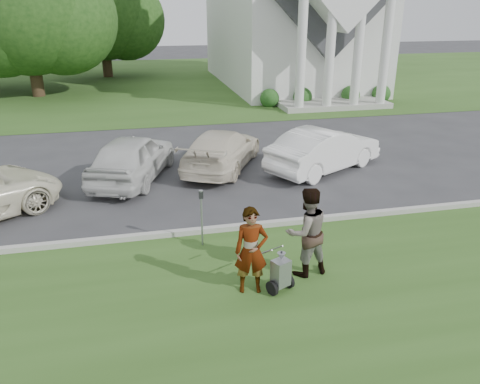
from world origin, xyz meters
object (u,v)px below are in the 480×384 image
object	(u,v)px
tree_back	(102,15)
car_d	(324,149)
person_right	(307,233)
parking_meter_near	(202,211)
car_c	(222,149)
car_b	(133,157)
person_left	(251,251)
striping_cart	(280,273)
tree_left	(25,11)

from	to	relation	value
tree_back	car_d	bearing A→B (deg)	-71.96
person_right	parking_meter_near	size ratio (longest dim) A/B	1.37
person_right	car_c	world-z (taller)	person_right
tree_back	car_b	distance (m)	25.34
car_c	tree_back	bearing A→B (deg)	-50.98
person_left	striping_cart	bearing A→B (deg)	-4.26
parking_meter_near	striping_cart	bearing A→B (deg)	-61.17
person_right	car_d	size ratio (longest dim) A/B	0.43
car_c	car_d	bearing A→B (deg)	-168.87
person_left	parking_meter_near	size ratio (longest dim) A/B	1.27
striping_cart	person_right	bearing A→B (deg)	11.58
person_left	car_b	xyz separation A→B (m)	(-2.24, 7.25, -0.14)
striping_cart	parking_meter_near	bearing A→B (deg)	93.85
striping_cart	car_b	xyz separation A→B (m)	(-2.81, 7.38, 0.36)
tree_back	striping_cart	bearing A→B (deg)	-81.98
car_d	person_right	bearing A→B (deg)	125.78
person_left	car_d	distance (m)	8.01
striping_cart	person_left	world-z (taller)	person_left
person_right	parking_meter_near	xyz separation A→B (m)	(-1.98, 1.74, -0.08)
person_right	car_d	bearing A→B (deg)	-125.37
car_b	tree_left	bearing A→B (deg)	-50.79
tree_back	car_c	world-z (taller)	tree_back
car_c	striping_cart	bearing A→B (deg)	115.80
tree_back	person_left	distance (m)	32.68
tree_back	person_left	bearing A→B (deg)	-82.95
striping_cart	car_b	distance (m)	7.91
tree_left	car_d	world-z (taller)	tree_left
striping_cart	person_left	size ratio (longest dim) A/B	0.61
person_right	car_b	xyz separation A→B (m)	(-3.54, 6.85, -0.21)
tree_left	person_right	bearing A→B (deg)	-68.70
car_b	car_c	size ratio (longest dim) A/B	0.96
striping_cart	car_c	bearing A→B (deg)	63.00
tree_back	car_c	size ratio (longest dim) A/B	2.05
person_left	tree_back	bearing A→B (deg)	106.32
car_d	car_b	bearing A→B (deg)	56.79
parking_meter_near	car_d	bearing A→B (deg)	42.82
striping_cart	car_c	distance (m)	7.94
tree_left	car_b	xyz separation A→B (m)	(5.75, -16.97, -4.34)
person_right	tree_back	bearing A→B (deg)	-90.65
person_left	tree_left	bearing A→B (deg)	117.53
person_right	parking_meter_near	distance (m)	2.64
parking_meter_near	car_d	xyz separation A→B (m)	(4.98, 4.62, -0.16)
person_left	parking_meter_near	world-z (taller)	person_left
tree_left	car_c	bearing A→B (deg)	-61.71
tree_left	tree_back	bearing A→B (deg)	63.43
tree_left	striping_cart	distance (m)	26.24
striping_cart	car_d	xyz separation A→B (m)	(3.73, 6.90, 0.34)
striping_cart	person_right	size ratio (longest dim) A/B	0.56
person_left	person_right	bearing A→B (deg)	26.37
tree_left	person_left	size ratio (longest dim) A/B	5.83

